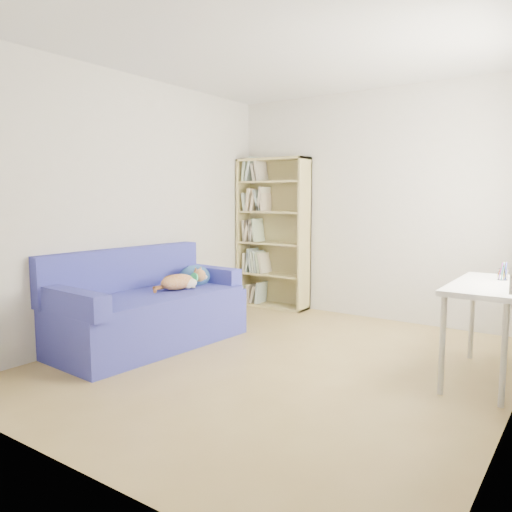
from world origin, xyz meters
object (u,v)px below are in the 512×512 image
Objects in this scene: bookshelf at (273,239)px; desk at (488,294)px; pen_cup at (503,273)px; sofa at (148,309)px.

bookshelf is 1.75× the size of desk.
bookshelf is at bearing 155.30° from desk.
pen_cup is at bearing -20.23° from bookshelf.
bookshelf is (0.09, 2.06, 0.53)m from sofa.
sofa is 2.13m from bookshelf.
bookshelf is at bearing 159.77° from pen_cup.
sofa is 2.95m from desk.
bookshelf reaches higher than sofa.
bookshelf reaches higher than pen_cup.
bookshelf is 3.02m from desk.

